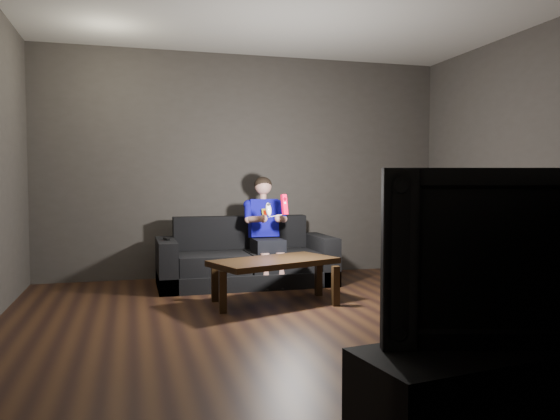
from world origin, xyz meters
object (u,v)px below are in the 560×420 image
object	(u,v)px
child	(266,223)
media_console	(523,403)
coffee_table	(274,265)
sofa	(246,263)

from	to	relation	value
child	media_console	size ratio (longest dim) A/B	0.81
media_console	coffee_table	bearing A→B (deg)	85.83
coffee_table	media_console	xyz separation A→B (m)	(0.22, -3.12, -0.11)
coffee_table	media_console	world-z (taller)	media_console
sofa	child	world-z (taller)	child
sofa	coffee_table	size ratio (longest dim) A/B	1.51
sofa	coffee_table	bearing A→B (deg)	-86.53
coffee_table	media_console	size ratio (longest dim) A/B	0.89
sofa	child	xyz separation A→B (m)	(0.22, -0.04, 0.44)
child	sofa	bearing A→B (deg)	169.77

